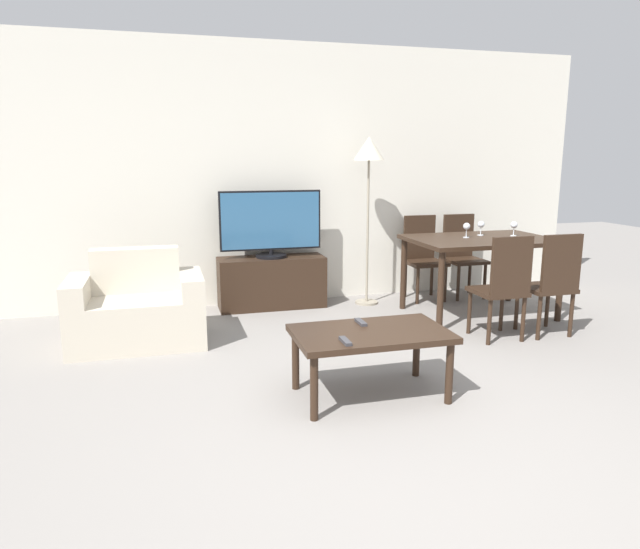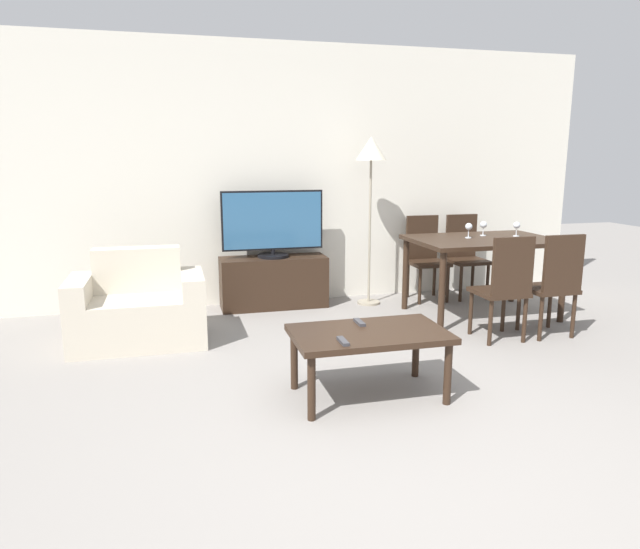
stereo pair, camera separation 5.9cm
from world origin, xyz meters
name	(u,v)px [view 2 (the right image)]	position (x,y,z in m)	size (l,w,h in m)	color
ground_plane	(422,466)	(0.00, 0.00, 0.00)	(18.00, 18.00, 0.00)	gray
wall_back	(284,176)	(0.00, 3.57, 1.35)	(6.88, 0.06, 2.70)	silver
armchair	(139,309)	(-1.48, 2.44, 0.29)	(1.08, 0.68, 0.78)	beige
tv_stand	(274,282)	(-0.17, 3.31, 0.26)	(1.10, 0.39, 0.53)	black
tv	(273,224)	(-0.17, 3.30, 0.88)	(1.04, 0.32, 0.68)	black
coffee_table	(369,339)	(0.03, 0.90, 0.40)	(1.00, 0.60, 0.45)	black
dining_table	(483,247)	(1.75, 2.47, 0.69)	(1.37, 0.94, 0.77)	black
dining_chair_near	(505,284)	(1.51, 1.69, 0.50)	(0.40, 0.40, 0.91)	black
dining_chair_far	(465,252)	(1.99, 3.25, 0.50)	(0.40, 0.40, 0.91)	black
dining_chair_near_right	(554,281)	(1.99, 1.69, 0.50)	(0.40, 0.40, 0.91)	black
dining_chair_far_left	(425,254)	(1.51, 3.25, 0.50)	(0.40, 0.40, 0.91)	black
floor_lamp	(371,160)	(0.83, 3.18, 1.52)	(0.32, 0.32, 1.75)	gray
remote_primary	(359,322)	(0.02, 1.07, 0.46)	(0.04, 0.15, 0.02)	#38383D
remote_secondary	(343,341)	(-0.21, 0.71, 0.46)	(0.04, 0.15, 0.02)	#38383D
wine_glass_left	(517,226)	(2.13, 2.50, 0.88)	(0.07, 0.07, 0.15)	silver
wine_glass_center	(469,228)	(1.62, 2.52, 0.88)	(0.07, 0.07, 0.15)	silver
wine_glass_right	(483,226)	(1.84, 2.63, 0.88)	(0.07, 0.07, 0.15)	silver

